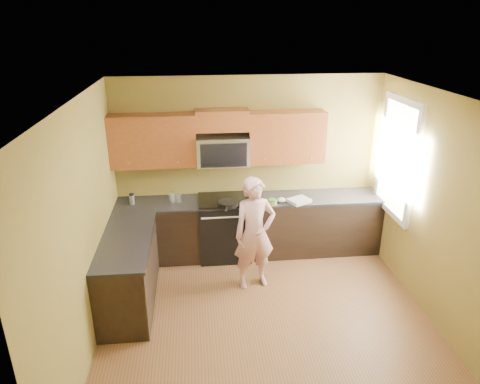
{
  "coord_description": "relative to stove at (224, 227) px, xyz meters",
  "views": [
    {
      "loc": [
        -0.79,
        -4.29,
        3.47
      ],
      "look_at": [
        -0.2,
        1.3,
        1.2
      ],
      "focal_mm": 32.65,
      "sensor_mm": 36.0,
      "label": 1
    }
  ],
  "objects": [
    {
      "name": "napkin_b",
      "position": [
        0.84,
        -0.14,
        0.48
      ],
      "size": [
        0.14,
        0.15,
        0.07
      ],
      "primitive_type": "ellipsoid",
      "rotation": [
        0.0,
        0.0,
        0.18
      ],
      "color": "silver",
      "rests_on": "countertop_back"
    },
    {
      "name": "napkin_a",
      "position": [
        0.48,
        -0.22,
        0.48
      ],
      "size": [
        0.14,
        0.15,
        0.06
      ],
      "primitive_type": "ellipsoid",
      "rotation": [
        0.0,
        0.0,
        -0.35
      ],
      "color": "silver",
      "rests_on": "countertop_back"
    },
    {
      "name": "woman",
      "position": [
        0.35,
        -0.84,
        0.31
      ],
      "size": [
        0.63,
        0.48,
        1.56
      ],
      "primitive_type": "imported",
      "rotation": [
        0.0,
        0.0,
        0.2
      ],
      "color": "#E6737E",
      "rests_on": "floor"
    },
    {
      "name": "wall_front",
      "position": [
        0.4,
        -3.67,
        0.88
      ],
      "size": [
        4.0,
        0.0,
        4.0
      ],
      "primitive_type": "plane",
      "rotation": [
        -1.57,
        0.0,
        0.0
      ],
      "color": "olive",
      "rests_on": "ground"
    },
    {
      "name": "countertop_left",
      "position": [
        -1.29,
        -1.08,
        0.43
      ],
      "size": [
        0.62,
        1.6,
        0.04
      ],
      "primitive_type": "cube",
      "color": "black",
      "rests_on": "cabinet_left_run"
    },
    {
      "name": "ceiling",
      "position": [
        0.4,
        -1.68,
        2.23
      ],
      "size": [
        4.0,
        4.0,
        0.0
      ],
      "primitive_type": "plane",
      "rotation": [
        3.14,
        0.0,
        0.0
      ],
      "color": "white",
      "rests_on": "ground"
    },
    {
      "name": "frying_pan",
      "position": [
        0.04,
        -0.26,
        0.47
      ],
      "size": [
        0.38,
        0.55,
        0.07
      ],
      "primitive_type": null,
      "rotation": [
        0.0,
        0.0,
        -0.2
      ],
      "color": "black",
      "rests_on": "stove"
    },
    {
      "name": "upper_cab_right",
      "position": [
        0.94,
        0.16,
        0.97
      ],
      "size": [
        1.12,
        0.33,
        0.75
      ],
      "primitive_type": null,
      "color": "brown",
      "rests_on": "wall_back"
    },
    {
      "name": "microwave",
      "position": [
        0.0,
        0.12,
        0.97
      ],
      "size": [
        0.76,
        0.4,
        0.42
      ],
      "primitive_type": null,
      "color": "silver",
      "rests_on": "wall_back"
    },
    {
      "name": "dish_towel",
      "position": [
        1.1,
        -0.17,
        0.47
      ],
      "size": [
        0.38,
        0.35,
        0.05
      ],
      "primitive_type": "cube",
      "rotation": [
        0.0,
        0.0,
        0.48
      ],
      "color": "white",
      "rests_on": "countertop_back"
    },
    {
      "name": "cabinet_left_run",
      "position": [
        -1.3,
        -1.08,
        -0.03
      ],
      "size": [
        0.6,
        1.6,
        0.88
      ],
      "primitive_type": "cube",
      "color": "black",
      "rests_on": "floor"
    },
    {
      "name": "floor",
      "position": [
        0.4,
        -1.68,
        -0.47
      ],
      "size": [
        4.0,
        4.0,
        0.0
      ],
      "primitive_type": "plane",
      "color": "brown",
      "rests_on": "ground"
    },
    {
      "name": "stove",
      "position": [
        0.0,
        0.0,
        0.0
      ],
      "size": [
        0.76,
        0.65,
        0.95
      ],
      "primitive_type": null,
      "color": "black",
      "rests_on": "floor"
    },
    {
      "name": "wall_back",
      "position": [
        0.4,
        0.32,
        0.88
      ],
      "size": [
        4.0,
        0.0,
        4.0
      ],
      "primitive_type": "plane",
      "rotation": [
        1.57,
        0.0,
        0.0
      ],
      "color": "olive",
      "rests_on": "ground"
    },
    {
      "name": "travel_mug",
      "position": [
        -1.34,
        0.01,
        0.45
      ],
      "size": [
        0.09,
        0.09,
        0.16
      ],
      "primitive_type": null,
      "rotation": [
        0.0,
        0.0,
        0.15
      ],
      "color": "silver",
      "rests_on": "countertop_back"
    },
    {
      "name": "toast_slice",
      "position": [
        0.69,
        -0.16,
        0.45
      ],
      "size": [
        0.13,
        0.13,
        0.01
      ],
      "primitive_type": "cube",
      "rotation": [
        0.0,
        0.0,
        0.26
      ],
      "color": "#B27F47",
      "rests_on": "countertop_back"
    },
    {
      "name": "window",
      "position": [
        2.38,
        -0.48,
        1.17
      ],
      "size": [
        0.06,
        1.06,
        1.66
      ],
      "primitive_type": null,
      "color": "white",
      "rests_on": "wall_right"
    },
    {
      "name": "glass_b",
      "position": [
        -0.75,
        0.03,
        0.51
      ],
      "size": [
        0.09,
        0.09,
        0.12
      ],
      "primitive_type": "cylinder",
      "rotation": [
        0.0,
        0.0,
        0.25
      ],
      "color": "silver",
      "rests_on": "countertop_back"
    },
    {
      "name": "upper_cab_left",
      "position": [
        -0.99,
        0.16,
        0.97
      ],
      "size": [
        1.22,
        0.33,
        0.75
      ],
      "primitive_type": null,
      "color": "brown",
      "rests_on": "wall_back"
    },
    {
      "name": "wall_right",
      "position": [
        2.4,
        -1.68,
        0.88
      ],
      "size": [
        0.0,
        4.0,
        4.0
      ],
      "primitive_type": "plane",
      "rotation": [
        1.57,
        0.0,
        -1.57
      ],
      "color": "olive",
      "rests_on": "ground"
    },
    {
      "name": "glass_c",
      "position": [
        -0.78,
        0.13,
        0.51
      ],
      "size": [
        0.09,
        0.09,
        0.12
      ],
      "primitive_type": "cylinder",
      "rotation": [
        0.0,
        0.0,
        0.35
      ],
      "color": "silver",
      "rests_on": "countertop_back"
    },
    {
      "name": "cabinet_back_run",
      "position": [
        0.4,
        0.02,
        -0.03
      ],
      "size": [
        4.0,
        0.6,
        0.88
      ],
      "primitive_type": "cube",
      "color": "black",
      "rests_on": "floor"
    },
    {
      "name": "countertop_back",
      "position": [
        0.4,
        0.01,
        0.43
      ],
      "size": [
        4.0,
        0.62,
        0.04
      ],
      "primitive_type": "cube",
      "color": "black",
      "rests_on": "cabinet_back_run"
    },
    {
      "name": "upper_cab_over_mw",
      "position": [
        0.0,
        0.16,
        1.62
      ],
      "size": [
        0.76,
        0.33,
        0.3
      ],
      "primitive_type": "cube",
      "color": "brown",
      "rests_on": "wall_back"
    },
    {
      "name": "butter_tub",
      "position": [
        0.7,
        -0.19,
        0.45
      ],
      "size": [
        0.14,
        0.14,
        0.09
      ],
      "primitive_type": null,
      "rotation": [
        0.0,
        0.0,
        0.24
      ],
      "color": "yellow",
      "rests_on": "countertop_back"
    },
    {
      "name": "glass_a",
      "position": [
        -0.67,
        0.02,
        0.51
      ],
      "size": [
        0.08,
        0.08,
        0.12
      ],
      "primitive_type": "cylinder",
      "rotation": [
        0.0,
        0.0,
        0.23
      ],
      "color": "silver",
      "rests_on": "countertop_back"
    },
    {
      "name": "wall_left",
      "position": [
        -1.6,
        -1.68,
        0.88
      ],
      "size": [
        0.0,
        4.0,
        4.0
      ],
      "primitive_type": "plane",
      "rotation": [
        1.57,
        0.0,
        1.57
      ],
      "color": "olive",
      "rests_on": "ground"
    }
  ]
}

